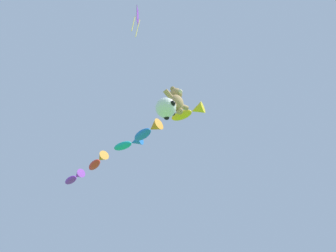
# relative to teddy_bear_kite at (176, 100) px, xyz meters

# --- Properties ---
(teddy_bear_kite) EXTENTS (1.77, 0.78, 1.80)m
(teddy_bear_kite) POSITION_rel_teddy_bear_kite_xyz_m (0.00, 0.00, 0.00)
(teddy_bear_kite) COLOR tan
(soccer_ball_kite) EXTENTS (1.08, 1.07, 0.99)m
(soccer_ball_kite) POSITION_rel_teddy_bear_kite_xyz_m (-0.81, -0.05, -1.42)
(soccer_ball_kite) COLOR white
(fish_kite_goldfin) EXTENTS (1.37, 2.34, 0.79)m
(fish_kite_goldfin) POSITION_rel_teddy_bear_kite_xyz_m (2.53, 1.18, 2.13)
(fish_kite_goldfin) COLOR yellow
(fish_kite_cobalt) EXTENTS (0.93, 2.29, 0.85)m
(fish_kite_cobalt) POSITION_rel_teddy_bear_kite_xyz_m (1.54, 4.01, 1.76)
(fish_kite_cobalt) COLOR blue
(fish_kite_teal) EXTENTS (1.43, 2.41, 0.78)m
(fish_kite_teal) POSITION_rel_teddy_bear_kite_xyz_m (1.76, 6.41, 2.30)
(fish_kite_teal) COLOR #19ADB2
(fish_kite_crimson) EXTENTS (0.92, 2.29, 0.79)m
(fish_kite_crimson) POSITION_rel_teddy_bear_kite_xyz_m (1.13, 9.42, 2.01)
(fish_kite_crimson) COLOR red
(fish_kite_violet) EXTENTS (0.80, 2.14, 0.75)m
(fish_kite_violet) POSITION_rel_teddy_bear_kite_xyz_m (0.80, 12.13, 1.70)
(fish_kite_violet) COLOR purple
(diamond_kite) EXTENTS (0.82, 0.83, 3.04)m
(diamond_kite) POSITION_rel_teddy_bear_kite_xyz_m (-3.62, -0.66, 3.32)
(diamond_kite) COLOR purple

